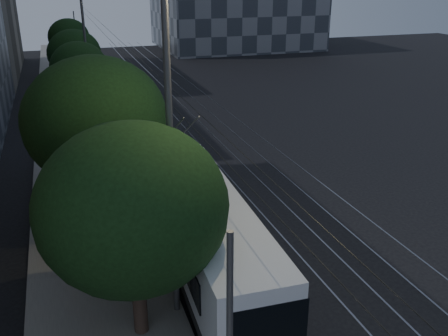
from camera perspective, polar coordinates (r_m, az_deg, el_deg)
name	(u,v)px	position (r m, az deg, el deg)	size (l,w,h in m)	color
ground	(269,229)	(22.32, 5.11, -6.93)	(120.00, 120.00, 0.00)	black
sidewalk	(72,122)	(39.35, -17.03, 5.05)	(5.00, 90.00, 0.15)	gray
tram_rails	(199,112)	(40.76, -2.82, 6.43)	(4.52, 90.00, 0.02)	gray
overhead_wires	(102,75)	(38.70, -13.80, 10.29)	(2.23, 90.00, 6.00)	black
trolleybus	(205,231)	(18.60, -2.16, -7.24)	(2.91, 12.11, 5.63)	silver
pickup_silver	(137,155)	(28.90, -9.90, 1.48)	(2.83, 6.14, 1.71)	silver
car_white_a	(118,115)	(37.83, -12.05, 5.94)	(1.75, 4.36, 1.49)	silver
car_white_b	(119,104)	(41.58, -11.91, 7.17)	(1.73, 4.27, 1.24)	silver
car_white_c	(126,95)	(44.33, -11.17, 8.17)	(1.42, 4.07, 1.34)	#B0B0B4
car_white_d	(103,79)	(52.00, -13.66, 9.90)	(1.57, 3.90, 1.33)	white
tree_0	(133,208)	(14.34, -10.40, -4.52)	(5.49, 5.49, 6.87)	#32231B
tree_1	(96,121)	(20.64, -14.42, 5.21)	(5.78, 5.78, 7.66)	#32231B
tree_2	(92,97)	(27.00, -14.82, 7.90)	(4.69, 4.69, 6.70)	#32231B
tree_3	(79,68)	(39.58, -16.25, 10.96)	(4.26, 4.26, 5.86)	#32231B
tree_4	(74,54)	(46.00, -16.74, 12.41)	(4.57, 4.57, 6.09)	#32231B
tree_5	(69,37)	(56.72, -17.31, 14.07)	(4.26, 4.26, 6.10)	#32231B
streetlamp_near	(184,118)	(14.45, -4.61, 5.75)	(2.68, 0.44, 11.23)	#515154
streetlamp_far	(90,34)	(40.44, -15.06, 14.57)	(2.49, 0.44, 10.32)	#515154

